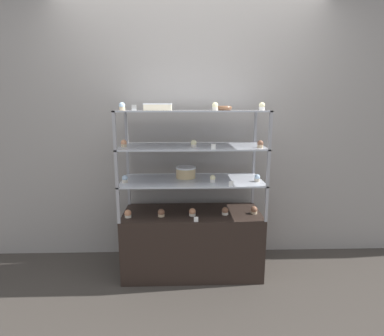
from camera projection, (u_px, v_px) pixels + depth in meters
ground_plane at (192, 270)px, 2.81m from camera, size 20.00×20.00×0.00m
back_wall at (191, 128)px, 2.94m from camera, size 8.00×0.05×2.60m
display_base at (192, 241)px, 2.76m from camera, size 1.23×0.51×0.57m
display_riser_lower at (192, 182)px, 2.64m from camera, size 1.23×0.51×0.30m
display_riser_middle at (192, 148)px, 2.58m from camera, size 1.23×0.51×0.30m
display_riser_upper at (192, 112)px, 2.52m from camera, size 1.23×0.51×0.30m
layer_cake_centerpiece at (186, 172)px, 2.70m from camera, size 0.18×0.18×0.10m
sheet_cake_frosted at (158, 107)px, 2.51m from camera, size 0.23×0.17×0.06m
cupcake_0 at (128, 214)px, 2.56m from camera, size 0.06×0.06×0.07m
cupcake_1 at (161, 213)px, 2.58m from camera, size 0.06×0.06×0.07m
cupcake_2 at (193, 212)px, 2.60m from camera, size 0.06×0.06×0.07m
cupcake_3 at (225, 211)px, 2.63m from camera, size 0.06×0.06×0.07m
cupcake_4 at (254, 210)px, 2.65m from camera, size 0.06×0.06×0.07m
price_tag_0 at (196, 219)px, 2.46m from camera, size 0.04×0.00×0.04m
cupcake_5 at (125, 179)px, 2.53m from camera, size 0.05×0.05×0.06m
cupcake_6 at (213, 179)px, 2.54m from camera, size 0.05×0.05×0.06m
cupcake_7 at (257, 178)px, 2.57m from camera, size 0.05×0.05×0.06m
price_tag_1 at (231, 184)px, 2.41m from camera, size 0.04×0.00×0.04m
cupcake_8 at (124, 143)px, 2.50m from camera, size 0.05×0.05×0.06m
cupcake_9 at (194, 144)px, 2.49m from camera, size 0.05×0.05×0.06m
cupcake_10 at (260, 144)px, 2.45m from camera, size 0.05×0.05×0.06m
price_tag_2 at (213, 147)px, 2.35m from camera, size 0.04×0.00×0.04m
cupcake_11 at (122, 106)px, 2.40m from camera, size 0.05×0.05×0.07m
cupcake_12 at (215, 106)px, 2.40m from camera, size 0.05×0.05×0.07m
cupcake_13 at (262, 106)px, 2.41m from camera, size 0.05×0.05×0.07m
price_tag_3 at (134, 108)px, 2.27m from camera, size 0.04×0.00×0.04m
donut_glazed at (224, 108)px, 2.54m from camera, size 0.13×0.13×0.04m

